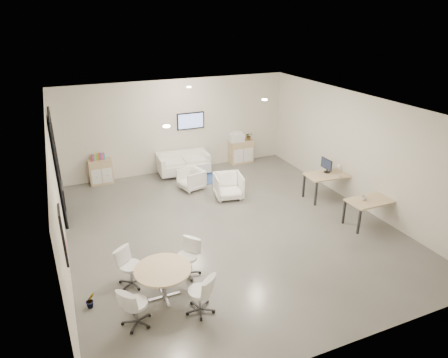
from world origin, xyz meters
TOP-DOWN VIEW (x-y plane):
  - room_shell at (0.00, 0.00)m, footprint 9.60×10.60m
  - glass_door at (-3.95, 2.51)m, footprint 0.09×1.90m
  - artwork at (-3.97, -1.60)m, footprint 0.05×0.54m
  - wall_tv at (0.50, 4.46)m, footprint 0.98×0.06m
  - ceiling_spots at (-0.20, 0.83)m, footprint 3.14×4.14m
  - sideboard_left at (-2.70, 4.28)m, footprint 0.73×0.38m
  - sideboard_right at (2.37, 4.26)m, footprint 0.87×0.42m
  - books at (-2.74, 4.29)m, footprint 0.43×0.14m
  - printer at (2.16, 4.27)m, footprint 0.55×0.47m
  - loveseat at (0.05, 4.06)m, footprint 1.78×0.95m
  - blue_rug at (0.61, 3.26)m, footprint 1.43×1.04m
  - armchair_left at (-0.12, 2.71)m, footprint 0.80×0.84m
  - armchair_right at (0.71, 1.65)m, footprint 0.94×0.89m
  - desk_rear at (3.51, 0.47)m, footprint 1.51×0.83m
  - desk_front at (3.53, -1.33)m, footprint 1.39×0.71m
  - monitor at (3.47, 0.62)m, footprint 0.20×0.50m
  - round_table at (-2.32, -2.08)m, footprint 1.11×1.11m
  - meeting_chairs at (-2.32, -2.08)m, footprint 2.13×2.13m
  - plant_cabinet at (2.67, 4.26)m, footprint 0.28×0.31m
  - plant_floor at (-3.70, -1.81)m, footprint 0.27×0.37m
  - cup at (3.27, -1.26)m, footprint 0.14×0.11m

SIDE VIEW (x-z plane):
  - blue_rug at x=0.61m, z-range 0.00..0.01m
  - plant_floor at x=-3.70m, z-range 0.00..0.15m
  - loveseat at x=0.05m, z-range 0.03..0.68m
  - armchair_left at x=-0.12m, z-range 0.00..0.72m
  - sideboard_left at x=-2.70m, z-range 0.00..0.82m
  - meeting_chairs at x=-2.32m, z-range 0.00..0.82m
  - armchair_right at x=0.71m, z-range 0.00..0.83m
  - sideboard_right at x=2.37m, z-range 0.00..0.86m
  - round_table at x=-2.32m, z-range 0.25..0.93m
  - desk_front at x=3.53m, z-range 0.29..1.01m
  - desk_rear at x=3.51m, z-range 0.30..1.07m
  - cup at x=3.27m, z-range 0.72..0.85m
  - books at x=-2.74m, z-range 0.82..1.04m
  - plant_cabinet at x=2.67m, z-range 0.87..1.08m
  - monitor at x=3.47m, z-range 0.78..1.22m
  - printer at x=2.16m, z-range 0.85..1.22m
  - glass_door at x=-3.95m, z-range 0.08..2.93m
  - artwork at x=-3.97m, z-range 1.03..2.07m
  - room_shell at x=0.00m, z-range -0.80..4.00m
  - wall_tv at x=0.50m, z-range 1.46..2.04m
  - ceiling_spots at x=-0.20m, z-range 3.17..3.20m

